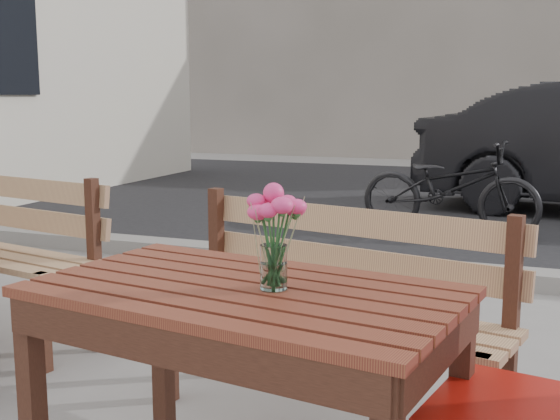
# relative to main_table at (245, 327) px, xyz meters

# --- Properties ---
(street) EXTENTS (30.00, 8.12, 0.12)m
(street) POSITION_rel_main_table_xyz_m (-0.02, 5.17, -0.59)
(street) COLOR black
(street) RESTS_ON ground
(main_table) EXTENTS (1.30, 0.88, 0.74)m
(main_table) POSITION_rel_main_table_xyz_m (0.00, 0.00, 0.00)
(main_table) COLOR #571D16
(main_table) RESTS_ON ground
(main_bench) EXTENTS (1.50, 0.72, 0.90)m
(main_bench) POSITION_rel_main_table_xyz_m (0.04, 0.81, -0.08)
(main_bench) COLOR #9C6F51
(main_bench) RESTS_ON ground
(red_chair) EXTENTS (0.53, 0.53, 0.91)m
(red_chair) POSITION_rel_main_table_xyz_m (0.85, 0.04, -0.09)
(red_chair) COLOR #AA140C
(red_chair) RESTS_ON ground
(main_vase) EXTENTS (0.16, 0.16, 0.30)m
(main_vase) POSITION_rel_main_table_xyz_m (0.09, 0.00, 0.31)
(main_vase) COLOR white
(main_vase) RESTS_ON main_table
(bicycle) EXTENTS (1.73, 0.77, 0.88)m
(bicycle) POSITION_rel_main_table_xyz_m (-0.04, 4.87, -0.18)
(bicycle) COLOR black
(bicycle) RESTS_ON ground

